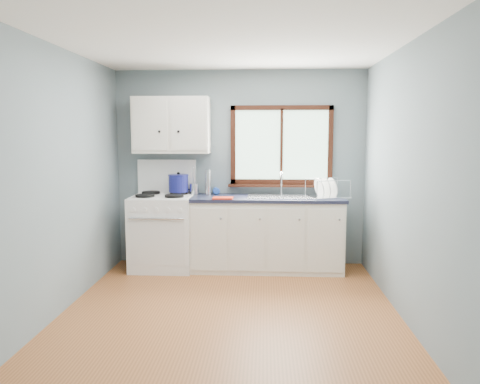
{
  "coord_description": "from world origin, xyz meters",
  "views": [
    {
      "loc": [
        0.32,
        -4.24,
        1.69
      ],
      "look_at": [
        0.05,
        0.9,
        1.05
      ],
      "focal_mm": 35.0,
      "sensor_mm": 36.0,
      "label": 1
    }
  ],
  "objects_px": {
    "thermos": "(208,182)",
    "utensil_crock": "(194,189)",
    "skillet": "(179,190)",
    "gas_range": "(163,230)",
    "stockpot": "(178,183)",
    "base_cabinets": "(267,237)",
    "dish_rack": "(327,192)",
    "sink": "(282,202)"
  },
  "relations": [
    {
      "from": "skillet",
      "to": "utensil_crock",
      "type": "relative_size",
      "value": 1.01
    },
    {
      "from": "dish_rack",
      "to": "stockpot",
      "type": "bearing_deg",
      "value": 156.04
    },
    {
      "from": "sink",
      "to": "utensil_crock",
      "type": "relative_size",
      "value": 2.28
    },
    {
      "from": "thermos",
      "to": "dish_rack",
      "type": "xyz_separation_m",
      "value": [
        1.48,
        -0.18,
        -0.1
      ]
    },
    {
      "from": "skillet",
      "to": "stockpot",
      "type": "distance_m",
      "value": 0.09
    },
    {
      "from": "base_cabinets",
      "to": "skillet",
      "type": "bearing_deg",
      "value": 173.56
    },
    {
      "from": "stockpot",
      "to": "skillet",
      "type": "bearing_deg",
      "value": 98.82
    },
    {
      "from": "gas_range",
      "to": "dish_rack",
      "type": "height_order",
      "value": "gas_range"
    },
    {
      "from": "gas_range",
      "to": "utensil_crock",
      "type": "relative_size",
      "value": 3.69
    },
    {
      "from": "utensil_crock",
      "to": "gas_range",
      "type": "bearing_deg",
      "value": -156.63
    },
    {
      "from": "skillet",
      "to": "thermos",
      "type": "distance_m",
      "value": 0.39
    },
    {
      "from": "skillet",
      "to": "stockpot",
      "type": "relative_size",
      "value": 1.4
    },
    {
      "from": "base_cabinets",
      "to": "sink",
      "type": "xyz_separation_m",
      "value": [
        0.18,
        -0.0,
        0.45
      ]
    },
    {
      "from": "thermos",
      "to": "skillet",
      "type": "bearing_deg",
      "value": -176.4
    },
    {
      "from": "base_cabinets",
      "to": "stockpot",
      "type": "height_order",
      "value": "stockpot"
    },
    {
      "from": "base_cabinets",
      "to": "dish_rack",
      "type": "relative_size",
      "value": 3.34
    },
    {
      "from": "utensil_crock",
      "to": "dish_rack",
      "type": "relative_size",
      "value": 0.67
    },
    {
      "from": "sink",
      "to": "thermos",
      "type": "distance_m",
      "value": 0.97
    },
    {
      "from": "dish_rack",
      "to": "base_cabinets",
      "type": "bearing_deg",
      "value": 158.38
    },
    {
      "from": "gas_range",
      "to": "skillet",
      "type": "distance_m",
      "value": 0.54
    },
    {
      "from": "skillet",
      "to": "sink",
      "type": "bearing_deg",
      "value": -29.83
    },
    {
      "from": "utensil_crock",
      "to": "skillet",
      "type": "bearing_deg",
      "value": -175.41
    },
    {
      "from": "stockpot",
      "to": "sink",
      "type": "bearing_deg",
      "value": -5.06
    },
    {
      "from": "base_cabinets",
      "to": "dish_rack",
      "type": "height_order",
      "value": "dish_rack"
    },
    {
      "from": "base_cabinets",
      "to": "utensil_crock",
      "type": "xyz_separation_m",
      "value": [
        -0.93,
        0.14,
        0.59
      ]
    },
    {
      "from": "utensil_crock",
      "to": "stockpot",
      "type": "bearing_deg",
      "value": -171.85
    },
    {
      "from": "base_cabinets",
      "to": "gas_range",
      "type": "bearing_deg",
      "value": -179.18
    },
    {
      "from": "utensil_crock",
      "to": "dish_rack",
      "type": "xyz_separation_m",
      "value": [
        1.66,
        -0.17,
        -0.01
      ]
    },
    {
      "from": "gas_range",
      "to": "base_cabinets",
      "type": "height_order",
      "value": "gas_range"
    },
    {
      "from": "thermos",
      "to": "utensil_crock",
      "type": "bearing_deg",
      "value": -177.48
    },
    {
      "from": "dish_rack",
      "to": "sink",
      "type": "bearing_deg",
      "value": 157.76
    },
    {
      "from": "sink",
      "to": "skillet",
      "type": "relative_size",
      "value": 2.27
    },
    {
      "from": "skillet",
      "to": "utensil_crock",
      "type": "xyz_separation_m",
      "value": [
        0.2,
        0.02,
        0.01
      ]
    },
    {
      "from": "thermos",
      "to": "dish_rack",
      "type": "distance_m",
      "value": 1.49
    },
    {
      "from": "dish_rack",
      "to": "thermos",
      "type": "bearing_deg",
      "value": 153.59
    },
    {
      "from": "gas_range",
      "to": "skillet",
      "type": "bearing_deg",
      "value": 39.35
    },
    {
      "from": "skillet",
      "to": "gas_range",
      "type": "bearing_deg",
      "value": -164.91
    },
    {
      "from": "skillet",
      "to": "thermos",
      "type": "xyz_separation_m",
      "value": [
        0.37,
        0.02,
        0.1
      ]
    },
    {
      "from": "gas_range",
      "to": "sink",
      "type": "distance_m",
      "value": 1.53
    },
    {
      "from": "sink",
      "to": "dish_rack",
      "type": "height_order",
      "value": "sink"
    },
    {
      "from": "gas_range",
      "to": "base_cabinets",
      "type": "bearing_deg",
      "value": 0.82
    },
    {
      "from": "sink",
      "to": "gas_range",
      "type": "bearing_deg",
      "value": -179.29
    }
  ]
}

